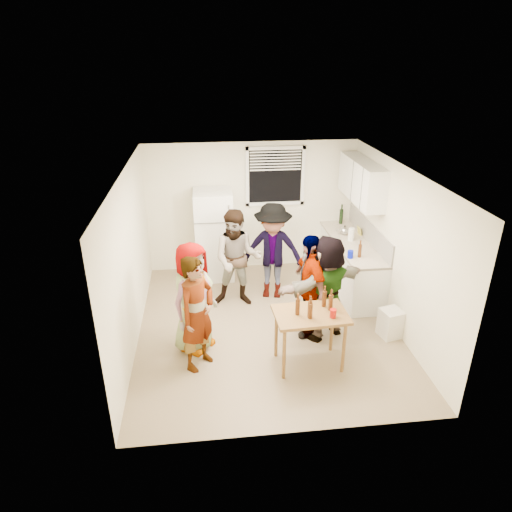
{
  "coord_description": "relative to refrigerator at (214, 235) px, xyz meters",
  "views": [
    {
      "loc": [
        -0.89,
        -6.11,
        4.03
      ],
      "look_at": [
        -0.15,
        0.18,
        1.15
      ],
      "focal_mm": 32.0,
      "sensor_mm": 36.0,
      "label": 1
    }
  ],
  "objects": [
    {
      "name": "beer_bottle_counter",
      "position": [
        2.35,
        -1.4,
        0.05
      ],
      "size": [
        0.06,
        0.06,
        0.22
      ],
      "primitive_type": "cylinder",
      "color": "#47230C",
      "rests_on": "countertop"
    },
    {
      "name": "beer_bottle_table",
      "position": [
        1.16,
        -3.02,
        -0.03
      ],
      "size": [
        0.06,
        0.06,
        0.22
      ],
      "primitive_type": "cylinder",
      "color": "#47230C",
      "rests_on": "serving_table"
    },
    {
      "name": "guest_back_right",
      "position": [
        0.98,
        -0.91,
        -0.85
      ],
      "size": [
        1.48,
        1.93,
        0.64
      ],
      "primitive_type": "imported",
      "rotation": [
        0.0,
        0.0,
        -0.23
      ],
      "color": "#404045",
      "rests_on": "ground"
    },
    {
      "name": "serving_table",
      "position": [
        1.19,
        -2.9,
        -0.85
      ],
      "size": [
        1.0,
        0.7,
        0.82
      ],
      "primitive_type": null,
      "rotation": [
        0.0,
        0.0,
        0.05
      ],
      "color": "brown",
      "rests_on": "ground"
    },
    {
      "name": "window",
      "position": [
        1.2,
        0.33,
        1.0
      ],
      "size": [
        1.12,
        0.1,
        1.06
      ],
      "primitive_type": null,
      "color": "white",
      "rests_on": "room"
    },
    {
      "name": "guest_orange",
      "position": [
        1.59,
        -2.22,
        -0.85
      ],
      "size": [
        2.06,
        2.12,
        0.48
      ],
      "primitive_type": "imported",
      "rotation": [
        0.0,
        0.0,
        3.57
      ],
      "color": "#EE8D5B",
      "rests_on": "ground"
    },
    {
      "name": "upper_cabinets",
      "position": [
        2.58,
        -0.53,
        1.1
      ],
      "size": [
        0.34,
        1.6,
        0.7
      ],
      "primitive_type": "cube",
      "color": "white",
      "rests_on": "room"
    },
    {
      "name": "guest_grey",
      "position": [
        -0.37,
        -2.3,
        -0.85
      ],
      "size": [
        1.8,
        1.66,
        0.53
      ],
      "primitive_type": "imported",
      "rotation": [
        0.0,
        0.0,
        0.91
      ],
      "color": "gray",
      "rests_on": "ground"
    },
    {
      "name": "guest_stripe",
      "position": [
        -0.31,
        -2.74,
        -0.85
      ],
      "size": [
        1.64,
        1.52,
        0.39
      ],
      "primitive_type": "imported",
      "rotation": [
        0.0,
        0.0,
        0.87
      ],
      "color": "#141933",
      "rests_on": "ground"
    },
    {
      "name": "counter_lower",
      "position": [
        2.45,
        -0.73,
        -0.42
      ],
      "size": [
        0.6,
        2.2,
        0.86
      ],
      "primitive_type": "cube",
      "color": "white",
      "rests_on": "ground"
    },
    {
      "name": "guest_back_left",
      "position": [
        0.35,
        -1.11,
        -0.85
      ],
      "size": [
        1.09,
        1.8,
        0.64
      ],
      "primitive_type": "imported",
      "rotation": [
        0.0,
        0.0,
        -0.16
      ],
      "color": "brown",
      "rests_on": "ground"
    },
    {
      "name": "blue_cup",
      "position": [
        2.19,
        -1.41,
        0.05
      ],
      "size": [
        0.1,
        0.1,
        0.13
      ],
      "primitive_type": "cylinder",
      "color": "#0713BD",
      "rests_on": "countertop"
    },
    {
      "name": "kettle",
      "position": [
        2.4,
        -0.38,
        0.05
      ],
      "size": [
        0.23,
        0.19,
        0.19
      ],
      "primitive_type": null,
      "rotation": [
        0.0,
        0.0,
        -0.01
      ],
      "color": "silver",
      "rests_on": "countertop"
    },
    {
      "name": "refrigerator",
      "position": [
        0.0,
        0.0,
        0.0
      ],
      "size": [
        0.7,
        0.7,
        1.7
      ],
      "primitive_type": "cube",
      "color": "white",
      "rests_on": "ground"
    },
    {
      "name": "room",
      "position": [
        0.75,
        -1.88,
        -0.85
      ],
      "size": [
        4.0,
        4.5,
        2.5
      ],
      "primitive_type": null,
      "color": "white",
      "rests_on": "ground"
    },
    {
      "name": "red_cup",
      "position": [
        1.46,
        -3.03,
        -0.03
      ],
      "size": [
        0.09,
        0.09,
        0.11
      ],
      "primitive_type": "cylinder",
      "color": "#9E110A",
      "rests_on": "serving_table"
    },
    {
      "name": "guest_black",
      "position": [
        1.35,
        -2.12,
        -0.85
      ],
      "size": [
        1.77,
        1.21,
        0.4
      ],
      "primitive_type": "imported",
      "rotation": [
        0.0,
        0.0,
        -1.4
      ],
      "color": "black",
      "rests_on": "ground"
    },
    {
      "name": "paper_towel",
      "position": [
        2.43,
        -0.67,
        0.05
      ],
      "size": [
        0.11,
        0.11,
        0.23
      ],
      "primitive_type": "cylinder",
      "color": "white",
      "rests_on": "countertop"
    },
    {
      "name": "backsplash",
      "position": [
        2.74,
        -0.73,
        0.23
      ],
      "size": [
        0.03,
        2.2,
        0.36
      ],
      "primitive_type": "cube",
      "color": "beige",
      "rests_on": "countertop"
    },
    {
      "name": "picture_frame",
      "position": [
        2.67,
        -0.41,
        0.12
      ],
      "size": [
        0.02,
        0.17,
        0.14
      ],
      "primitive_type": "cube",
      "color": "gold",
      "rests_on": "countertop"
    },
    {
      "name": "wine_bottle",
      "position": [
        2.5,
        0.2,
        0.05
      ],
      "size": [
        0.07,
        0.07,
        0.29
      ],
      "primitive_type": "cylinder",
      "color": "black",
      "rests_on": "countertop"
    },
    {
      "name": "countertop",
      "position": [
        2.45,
        -0.73,
        0.03
      ],
      "size": [
        0.64,
        2.22,
        0.04
      ],
      "primitive_type": "cube",
      "color": "beige",
      "rests_on": "counter_lower"
    },
    {
      "name": "trash_bin",
      "position": [
        2.59,
        -2.38,
        -0.6
      ],
      "size": [
        0.37,
        0.37,
        0.45
      ],
      "primitive_type": "cube",
      "rotation": [
        0.0,
        0.0,
        0.24
      ],
      "color": "silver",
      "rests_on": "ground"
    }
  ]
}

